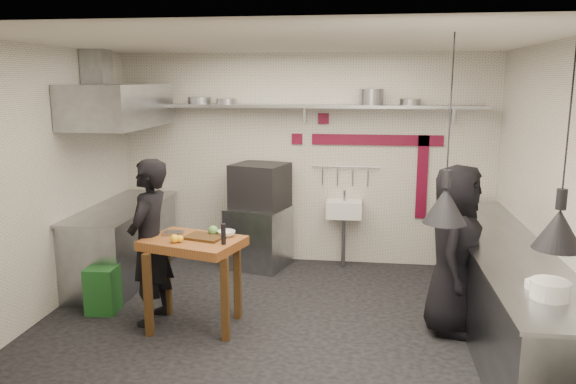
# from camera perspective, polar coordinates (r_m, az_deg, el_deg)

# --- Properties ---
(floor) EXTENTS (5.00, 5.00, 0.00)m
(floor) POSITION_cam_1_polar(r_m,az_deg,el_deg) (5.91, -0.64, -13.18)
(floor) COLOR black
(floor) RESTS_ON ground
(ceiling) EXTENTS (5.00, 5.00, 0.00)m
(ceiling) POSITION_cam_1_polar(r_m,az_deg,el_deg) (5.39, -0.70, 15.05)
(ceiling) COLOR silver
(ceiling) RESTS_ON floor
(wall_back) EXTENTS (5.00, 0.04, 2.80)m
(wall_back) POSITION_cam_1_polar(r_m,az_deg,el_deg) (7.53, 1.69, 3.30)
(wall_back) COLOR silver
(wall_back) RESTS_ON floor
(wall_front) EXTENTS (5.00, 0.04, 2.80)m
(wall_front) POSITION_cam_1_polar(r_m,az_deg,el_deg) (3.48, -5.80, -6.31)
(wall_front) COLOR silver
(wall_front) RESTS_ON floor
(wall_left) EXTENTS (0.04, 4.20, 2.80)m
(wall_left) POSITION_cam_1_polar(r_m,az_deg,el_deg) (6.34, -23.61, 0.84)
(wall_left) COLOR silver
(wall_left) RESTS_ON floor
(wall_right) EXTENTS (0.04, 4.20, 2.80)m
(wall_right) POSITION_cam_1_polar(r_m,az_deg,el_deg) (5.68, 25.13, -0.41)
(wall_right) COLOR silver
(wall_right) RESTS_ON floor
(red_band_horiz) EXTENTS (1.70, 0.02, 0.14)m
(red_band_horiz) POSITION_cam_1_polar(r_m,az_deg,el_deg) (7.44, 9.01, 5.24)
(red_band_horiz) COLOR maroon
(red_band_horiz) RESTS_ON wall_back
(red_band_vert) EXTENTS (0.14, 0.02, 1.10)m
(red_band_vert) POSITION_cam_1_polar(r_m,az_deg,el_deg) (7.54, 13.46, 1.46)
(red_band_vert) COLOR maroon
(red_band_vert) RESTS_ON wall_back
(red_tile_a) EXTENTS (0.14, 0.02, 0.14)m
(red_tile_a) POSITION_cam_1_polar(r_m,az_deg,el_deg) (7.43, 3.63, 7.44)
(red_tile_a) COLOR maroon
(red_tile_a) RESTS_ON wall_back
(red_tile_b) EXTENTS (0.14, 0.02, 0.14)m
(red_tile_b) POSITION_cam_1_polar(r_m,az_deg,el_deg) (7.49, 0.92, 5.42)
(red_tile_b) COLOR maroon
(red_tile_b) RESTS_ON wall_back
(back_shelf) EXTENTS (4.60, 0.34, 0.04)m
(back_shelf) POSITION_cam_1_polar(r_m,az_deg,el_deg) (7.29, 1.57, 8.72)
(back_shelf) COLOR gray
(back_shelf) RESTS_ON wall_back
(shelf_bracket_left) EXTENTS (0.04, 0.06, 0.24)m
(shelf_bracket_left) POSITION_cam_1_polar(r_m,az_deg,el_deg) (7.88, -12.32, 7.93)
(shelf_bracket_left) COLOR gray
(shelf_bracket_left) RESTS_ON wall_back
(shelf_bracket_mid) EXTENTS (0.04, 0.06, 0.24)m
(shelf_bracket_mid) POSITION_cam_1_polar(r_m,az_deg,el_deg) (7.44, 1.69, 8.00)
(shelf_bracket_mid) COLOR gray
(shelf_bracket_mid) RESTS_ON wall_back
(shelf_bracket_right) EXTENTS (0.04, 0.06, 0.24)m
(shelf_bracket_right) POSITION_cam_1_polar(r_m,az_deg,el_deg) (7.48, 16.45, 7.57)
(shelf_bracket_right) COLOR gray
(shelf_bracket_right) RESTS_ON wall_back
(pan_far_left) EXTENTS (0.32, 0.32, 0.09)m
(pan_far_left) POSITION_cam_1_polar(r_m,az_deg,el_deg) (7.56, -8.97, 9.17)
(pan_far_left) COLOR gray
(pan_far_left) RESTS_ON back_shelf
(pan_mid_left) EXTENTS (0.27, 0.27, 0.07)m
(pan_mid_left) POSITION_cam_1_polar(r_m,az_deg,el_deg) (7.47, -6.27, 9.14)
(pan_mid_left) COLOR gray
(pan_mid_left) RESTS_ON back_shelf
(stock_pot) EXTENTS (0.40, 0.40, 0.20)m
(stock_pot) POSITION_cam_1_polar(r_m,az_deg,el_deg) (7.24, 8.49, 9.54)
(stock_pot) COLOR gray
(stock_pot) RESTS_ON back_shelf
(pan_right) EXTENTS (0.28, 0.28, 0.08)m
(pan_right) POSITION_cam_1_polar(r_m,az_deg,el_deg) (7.26, 12.33, 8.93)
(pan_right) COLOR gray
(pan_right) RESTS_ON back_shelf
(oven_stand) EXTENTS (0.88, 0.83, 0.80)m
(oven_stand) POSITION_cam_1_polar(r_m,az_deg,el_deg) (7.48, -3.02, -4.61)
(oven_stand) COLOR gray
(oven_stand) RESTS_ON floor
(combi_oven) EXTENTS (0.80, 0.77, 0.58)m
(combi_oven) POSITION_cam_1_polar(r_m,az_deg,el_deg) (7.35, -2.84, 0.64)
(combi_oven) COLOR black
(combi_oven) RESTS_ON oven_stand
(oven_door) EXTENTS (0.48, 0.17, 0.46)m
(oven_door) POSITION_cam_1_polar(r_m,az_deg,el_deg) (7.10, -3.20, 0.26)
(oven_door) COLOR maroon
(oven_door) RESTS_ON combi_oven
(oven_glass) EXTENTS (0.34, 0.11, 0.34)m
(oven_glass) POSITION_cam_1_polar(r_m,az_deg,el_deg) (7.08, -3.04, 0.23)
(oven_glass) COLOR black
(oven_glass) RESTS_ON oven_door
(hand_sink) EXTENTS (0.46, 0.34, 0.22)m
(hand_sink) POSITION_cam_1_polar(r_m,az_deg,el_deg) (7.43, 5.73, -1.72)
(hand_sink) COLOR white
(hand_sink) RESTS_ON wall_back
(sink_tap) EXTENTS (0.03, 0.03, 0.14)m
(sink_tap) POSITION_cam_1_polar(r_m,az_deg,el_deg) (7.39, 5.76, -0.37)
(sink_tap) COLOR gray
(sink_tap) RESTS_ON hand_sink
(sink_drain) EXTENTS (0.06, 0.06, 0.66)m
(sink_drain) POSITION_cam_1_polar(r_m,az_deg,el_deg) (7.50, 5.66, -5.07)
(sink_drain) COLOR gray
(sink_drain) RESTS_ON floor
(utensil_rail) EXTENTS (0.90, 0.02, 0.02)m
(utensil_rail) POSITION_cam_1_polar(r_m,az_deg,el_deg) (7.47, 5.86, 2.56)
(utensil_rail) COLOR gray
(utensil_rail) RESTS_ON wall_back
(counter_right) EXTENTS (0.70, 3.80, 0.90)m
(counter_right) POSITION_cam_1_polar(r_m,az_deg,el_deg) (5.84, 21.02, -9.49)
(counter_right) COLOR gray
(counter_right) RESTS_ON floor
(counter_right_top) EXTENTS (0.76, 3.90, 0.03)m
(counter_right_top) POSITION_cam_1_polar(r_m,az_deg,el_deg) (5.70, 21.35, -5.10)
(counter_right_top) COLOR gray
(counter_right_top) RESTS_ON counter_right
(plate_stack) EXTENTS (0.29, 0.29, 0.13)m
(plate_stack) POSITION_cam_1_polar(r_m,az_deg,el_deg) (4.42, 25.08, -8.97)
(plate_stack) COLOR white
(plate_stack) RESTS_ON counter_right_top
(small_bowl_right) EXTENTS (0.22, 0.22, 0.05)m
(small_bowl_right) POSITION_cam_1_polar(r_m,az_deg,el_deg) (4.61, 24.06, -8.60)
(small_bowl_right) COLOR white
(small_bowl_right) RESTS_ON counter_right_top
(counter_left) EXTENTS (0.70, 1.90, 0.90)m
(counter_left) POSITION_cam_1_polar(r_m,az_deg,el_deg) (7.29, -16.40, -5.07)
(counter_left) COLOR gray
(counter_left) RESTS_ON floor
(counter_left_top) EXTENTS (0.76, 2.00, 0.03)m
(counter_left_top) POSITION_cam_1_polar(r_m,az_deg,el_deg) (7.18, -16.60, -1.50)
(counter_left_top) COLOR gray
(counter_left_top) RESTS_ON counter_left
(extractor_hood) EXTENTS (0.78, 1.60, 0.50)m
(extractor_hood) POSITION_cam_1_polar(r_m,az_deg,el_deg) (7.00, -16.80, 8.39)
(extractor_hood) COLOR gray
(extractor_hood) RESTS_ON ceiling
(hood_duct) EXTENTS (0.28, 0.28, 0.50)m
(hood_duct) POSITION_cam_1_polar(r_m,az_deg,el_deg) (7.10, -18.86, 11.54)
(hood_duct) COLOR gray
(hood_duct) RESTS_ON ceiling
(green_bin) EXTENTS (0.33, 0.33, 0.50)m
(green_bin) POSITION_cam_1_polar(r_m,az_deg,el_deg) (6.40, -18.30, -9.38)
(green_bin) COLOR #1E5C22
(green_bin) RESTS_ON floor
(prep_table) EXTENTS (1.06, 0.87, 0.92)m
(prep_table) POSITION_cam_1_polar(r_m,az_deg,el_deg) (5.74, -9.51, -9.12)
(prep_table) COLOR brown
(prep_table) RESTS_ON floor
(cutting_board) EXTENTS (0.42, 0.35, 0.02)m
(cutting_board) POSITION_cam_1_polar(r_m,az_deg,el_deg) (5.59, -8.46, -4.55)
(cutting_board) COLOR #462D14
(cutting_board) RESTS_ON prep_table
(pepper_mill) EXTENTS (0.05, 0.05, 0.20)m
(pepper_mill) POSITION_cam_1_polar(r_m,az_deg,el_deg) (5.34, -6.57, -4.27)
(pepper_mill) COLOR black
(pepper_mill) RESTS_ON prep_table
(lemon_a) EXTENTS (0.09, 0.09, 0.08)m
(lemon_a) POSITION_cam_1_polar(r_m,az_deg,el_deg) (5.49, -11.47, -4.67)
(lemon_a) COLOR #FFB117
(lemon_a) RESTS_ON prep_table
(lemon_b) EXTENTS (0.08, 0.08, 0.07)m
(lemon_b) POSITION_cam_1_polar(r_m,az_deg,el_deg) (5.48, -10.92, -4.68)
(lemon_b) COLOR #FFB117
(lemon_b) RESTS_ON prep_table
(veg_ball) EXTENTS (0.11, 0.11, 0.10)m
(veg_ball) POSITION_cam_1_polar(r_m,az_deg,el_deg) (5.67, -7.61, -3.90)
(veg_ball) COLOR #579244
(veg_ball) RESTS_ON prep_table
(steel_tray) EXTENTS (0.22, 0.16, 0.03)m
(steel_tray) POSITION_cam_1_polar(r_m,az_deg,el_deg) (5.78, -11.54, -4.12)
(steel_tray) COLOR gray
(steel_tray) RESTS_ON prep_table
(bowl) EXTENTS (0.23, 0.23, 0.06)m
(bowl) POSITION_cam_1_polar(r_m,az_deg,el_deg) (5.63, -6.28, -4.21)
(bowl) COLOR white
(bowl) RESTS_ON prep_table
(heat_lamp_near) EXTENTS (0.35, 0.35, 1.46)m
(heat_lamp_near) POSITION_cam_1_polar(r_m,az_deg,el_deg) (4.50, 16.07, 6.01)
(heat_lamp_near) COLOR black
(heat_lamp_near) RESTS_ON ceiling
(heat_lamp_far) EXTENTS (0.40, 0.40, 1.48)m
(heat_lamp_far) POSITION_cam_1_polar(r_m,az_deg,el_deg) (4.11, 26.51, 4.70)
(heat_lamp_far) COLOR black
(heat_lamp_far) RESTS_ON ceiling
(chef_left) EXTENTS (0.44, 0.64, 1.69)m
(chef_left) POSITION_cam_1_polar(r_m,az_deg,el_deg) (5.84, -13.88, -4.96)
(chef_left) COLOR black
(chef_left) RESTS_ON floor
(chef_right) EXTENTS (0.72, 0.92, 1.67)m
(chef_right) POSITION_cam_1_polar(r_m,az_deg,el_deg) (5.69, 16.57, -5.65)
(chef_right) COLOR black
(chef_right) RESTS_ON floor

